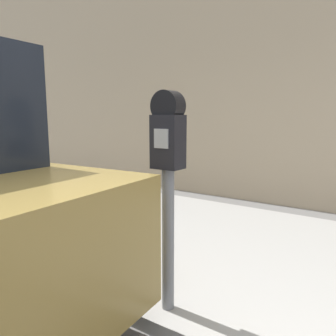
% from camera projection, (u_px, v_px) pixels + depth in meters
% --- Properties ---
extents(sidewalk, '(24.00, 2.80, 0.10)m').
position_uv_depth(sidewalk, '(255.00, 256.00, 3.07)').
color(sidewalk, '#9E9B96').
rests_on(sidewalk, ground_plane).
extents(parking_meter, '(0.19, 0.14, 1.40)m').
position_uv_depth(parking_meter, '(168.00, 168.00, 2.01)').
color(parking_meter, slate).
rests_on(parking_meter, sidewalk).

